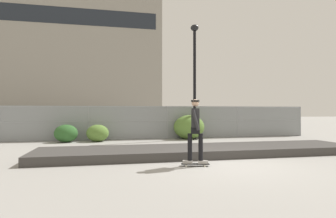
# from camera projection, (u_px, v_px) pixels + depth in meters

# --- Properties ---
(ground_plane) EXTENTS (120.00, 120.00, 0.00)m
(ground_plane) POSITION_uv_depth(u_px,v_px,m) (226.00, 165.00, 8.24)
(ground_plane) COLOR gray
(gravel_berm) EXTENTS (11.54, 2.40, 0.29)m
(gravel_berm) POSITION_uv_depth(u_px,v_px,m) (203.00, 151.00, 10.22)
(gravel_berm) COLOR #3D3A38
(gravel_berm) RESTS_ON ground_plane
(skateboard) EXTENTS (0.82, 0.40, 0.07)m
(skateboard) POSITION_uv_depth(u_px,v_px,m) (195.00, 164.00, 8.11)
(skateboard) COLOR black
(skateboard) RESTS_ON ground_plane
(skater) EXTENTS (0.72, 0.62, 1.84)m
(skater) POSITION_uv_depth(u_px,v_px,m) (195.00, 127.00, 8.11)
(skater) COLOR #B2ADA8
(skater) RESTS_ON skateboard
(chain_fence) EXTENTS (17.32, 0.06, 1.85)m
(chain_fence) POSITION_uv_depth(u_px,v_px,m) (167.00, 122.00, 16.09)
(chain_fence) COLOR gray
(chain_fence) RESTS_ON ground_plane
(street_lamp) EXTENTS (0.44, 0.44, 6.38)m
(street_lamp) POSITION_uv_depth(u_px,v_px,m) (195.00, 67.00, 15.74)
(street_lamp) COLOR black
(street_lamp) RESTS_ON ground_plane
(parked_car_near) EXTENTS (4.43, 2.01, 1.66)m
(parked_car_near) POSITION_uv_depth(u_px,v_px,m) (86.00, 123.00, 18.00)
(parked_car_near) COLOR #566B4C
(parked_car_near) RESTS_ON ground_plane
(library_building) EXTENTS (25.48, 14.85, 25.31)m
(library_building) POSITION_uv_depth(u_px,v_px,m) (82.00, 48.00, 49.49)
(library_building) COLOR gray
(library_building) RESTS_ON ground_plane
(shrub_left) EXTENTS (1.16, 0.95, 0.89)m
(shrub_left) POSITION_uv_depth(u_px,v_px,m) (66.00, 133.00, 14.23)
(shrub_left) COLOR #2D5B28
(shrub_left) RESTS_ON ground_plane
(shrub_center) EXTENTS (1.13, 0.93, 0.87)m
(shrub_center) POSITION_uv_depth(u_px,v_px,m) (98.00, 133.00, 14.55)
(shrub_center) COLOR #567A33
(shrub_center) RESTS_ON ground_plane
(shrub_right) EXTENTS (1.74, 1.42, 1.35)m
(shrub_right) POSITION_uv_depth(u_px,v_px,m) (189.00, 127.00, 15.89)
(shrub_right) COLOR #567A33
(shrub_right) RESTS_ON ground_plane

